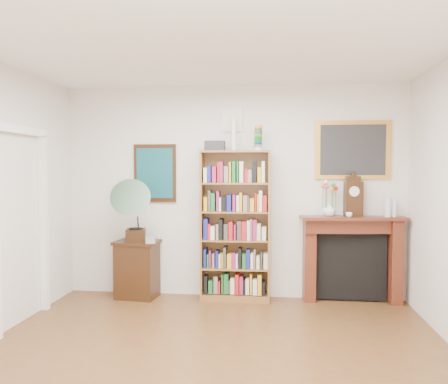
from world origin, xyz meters
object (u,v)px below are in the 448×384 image
(cd_stack, at_px, (150,240))
(teacup, at_px, (349,215))
(mantel_clock, at_px, (353,197))
(bottle_left, at_px, (388,207))
(flower_vase, at_px, (329,209))
(bookshelf, at_px, (235,217))
(fireplace, at_px, (352,252))
(gramophone, at_px, (132,207))
(side_cabinet, at_px, (137,269))
(bottle_right, at_px, (394,209))

(cd_stack, xyz_separation_m, teacup, (2.50, 0.13, 0.34))
(mantel_clock, relative_size, bottle_left, 2.12)
(mantel_clock, height_order, flower_vase, mantel_clock)
(bookshelf, xyz_separation_m, fireplace, (1.49, 0.08, -0.44))
(gramophone, height_order, mantel_clock, mantel_clock)
(side_cabinet, bearing_deg, cd_stack, -28.86)
(bottle_right, bearing_deg, bookshelf, -178.04)
(mantel_clock, height_order, teacup, mantel_clock)
(bottle_right, bearing_deg, cd_stack, -175.05)
(cd_stack, relative_size, flower_vase, 0.72)
(side_cabinet, relative_size, bottle_right, 3.80)
(mantel_clock, bearing_deg, cd_stack, 175.85)
(flower_vase, relative_size, bottle_left, 0.69)
(side_cabinet, xyz_separation_m, mantel_clock, (2.80, 0.11, 0.97))
(bookshelf, bearing_deg, mantel_clock, 0.62)
(fireplace, bearing_deg, side_cabinet, 177.32)
(flower_vase, distance_m, bottle_left, 0.72)
(fireplace, height_order, bottle_left, bottle_left)
(side_cabinet, xyz_separation_m, bottle_left, (3.22, 0.09, 0.85))
(teacup, xyz_separation_m, bottle_right, (0.58, 0.13, 0.07))
(fireplace, height_order, flower_vase, flower_vase)
(cd_stack, relative_size, bottle_right, 0.60)
(side_cabinet, height_order, bottle_left, bottle_left)
(fireplace, distance_m, bottle_left, 0.72)
(fireplace, height_order, teacup, teacup)
(cd_stack, bearing_deg, gramophone, 172.30)
(bookshelf, height_order, gramophone, bookshelf)
(bookshelf, relative_size, bottle_right, 11.17)
(bottle_left, height_order, bottle_right, bottle_left)
(cd_stack, bearing_deg, flower_vase, 6.39)
(side_cabinet, height_order, fireplace, fireplace)
(flower_vase, distance_m, teacup, 0.26)
(side_cabinet, bearing_deg, mantel_clock, 7.53)
(fireplace, xyz_separation_m, teacup, (-0.06, -0.15, 0.49))
(cd_stack, height_order, bottle_right, bottle_right)
(bookshelf, relative_size, mantel_clock, 4.40)
(bottle_left, distance_m, bottle_right, 0.09)
(teacup, bearing_deg, bookshelf, 177.35)
(bookshelf, bearing_deg, bottle_left, -0.50)
(side_cabinet, bearing_deg, flower_vase, 7.63)
(gramophone, bearing_deg, side_cabinet, 68.01)
(flower_vase, relative_size, teacup, 2.12)
(bookshelf, height_order, teacup, bookshelf)
(bookshelf, distance_m, bottle_right, 2.01)
(cd_stack, xyz_separation_m, bottle_right, (3.07, 0.27, 0.41))
(bookshelf, xyz_separation_m, teacup, (1.43, -0.07, 0.05))
(bottle_left, bearing_deg, teacup, -167.42)
(fireplace, height_order, bottle_right, bottle_right)
(cd_stack, distance_m, teacup, 2.52)
(flower_vase, bearing_deg, teacup, -28.19)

